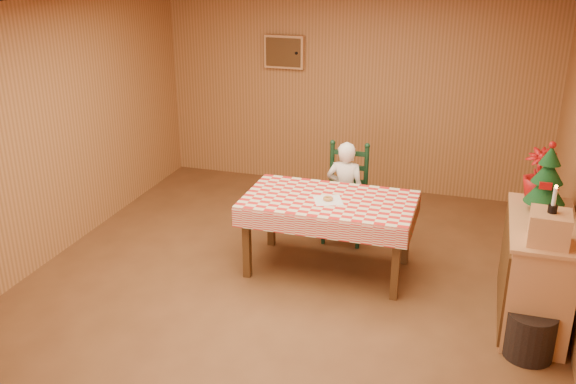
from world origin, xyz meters
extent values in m
plane|color=brown|center=(0.00, 0.00, 0.00)|extent=(6.00, 6.00, 0.00)
cube|color=#A76D3C|center=(0.00, 3.00, 1.30)|extent=(5.00, 0.10, 2.60)
cube|color=#A76D3C|center=(-2.50, 0.00, 1.30)|extent=(0.10, 6.00, 2.60)
cube|color=#B77344|center=(0.00, 0.00, 2.60)|extent=(5.00, 6.00, 0.10)
cube|color=tan|center=(-0.90, 2.94, 1.75)|extent=(0.52, 0.08, 0.42)
cube|color=#513115|center=(-0.90, 2.90, 1.75)|extent=(0.46, 0.02, 0.36)
sphere|color=black|center=(-0.72, 2.88, 1.75)|extent=(0.04, 0.04, 0.04)
cube|color=#513115|center=(0.30, 0.59, 0.72)|extent=(1.60, 0.90, 0.06)
cube|color=#513115|center=(-0.42, 0.22, 0.34)|extent=(0.07, 0.07, 0.69)
cube|color=#513115|center=(1.02, 0.22, 0.34)|extent=(0.07, 0.07, 0.69)
cube|color=#513115|center=(-0.42, 0.96, 0.34)|extent=(0.07, 0.07, 0.69)
cube|color=#513115|center=(1.02, 0.96, 0.34)|extent=(0.07, 0.07, 0.69)
cube|color=red|center=(0.30, 0.59, 0.76)|extent=(1.64, 0.94, 0.02)
cube|color=red|center=(0.30, 0.12, 0.66)|extent=(1.64, 0.02, 0.18)
cube|color=red|center=(0.30, 1.06, 0.66)|extent=(1.64, 0.02, 0.18)
cube|color=#2A5828|center=(-0.52, 0.59, 0.66)|extent=(0.02, 0.94, 0.18)
cube|color=#2A5828|center=(1.12, 0.59, 0.66)|extent=(0.02, 0.94, 0.18)
cube|color=black|center=(0.30, 1.32, 0.43)|extent=(0.44, 0.40, 0.04)
cylinder|color=black|center=(0.11, 1.15, 0.21)|extent=(0.04, 0.04, 0.41)
cylinder|color=black|center=(0.49, 1.15, 0.21)|extent=(0.04, 0.04, 0.41)
cylinder|color=black|center=(0.11, 1.49, 0.21)|extent=(0.04, 0.04, 0.41)
cylinder|color=black|center=(0.49, 1.49, 0.21)|extent=(0.04, 0.04, 0.41)
cylinder|color=black|center=(0.11, 1.49, 0.75)|extent=(0.05, 0.05, 0.60)
sphere|color=black|center=(0.11, 1.49, 1.05)|extent=(0.06, 0.06, 0.06)
cylinder|color=black|center=(0.49, 1.49, 0.75)|extent=(0.05, 0.05, 0.60)
sphere|color=black|center=(0.49, 1.49, 1.05)|extent=(0.06, 0.06, 0.06)
cube|color=black|center=(0.30, 1.49, 0.63)|extent=(0.38, 0.03, 0.05)
cube|color=black|center=(0.30, 1.49, 0.79)|extent=(0.38, 0.03, 0.05)
cube|color=black|center=(0.30, 1.49, 0.95)|extent=(0.38, 0.03, 0.05)
imported|color=white|center=(0.30, 1.32, 0.56)|extent=(0.41, 0.27, 1.12)
cube|color=white|center=(0.30, 0.54, 0.77)|extent=(0.34, 0.34, 0.00)
torus|color=#BB8243|center=(0.30, 0.54, 0.79)|extent=(0.12, 0.12, 0.03)
cube|color=tan|center=(2.20, 0.23, 0.45)|extent=(0.50, 1.20, 0.90)
cube|color=tan|center=(2.20, 0.23, 0.92)|extent=(0.54, 1.24, 0.03)
cube|color=#513115|center=(1.94, 0.23, 0.45)|extent=(0.02, 1.20, 0.80)
cube|color=tan|center=(2.20, -0.17, 1.06)|extent=(0.32, 0.32, 0.25)
cylinder|color=#513115|center=(2.20, 0.48, 0.97)|extent=(0.04, 0.04, 0.08)
cone|color=#0B3314|center=(2.20, 0.48, 1.13)|extent=(0.34, 0.34, 0.24)
cone|color=#0B3314|center=(2.20, 0.48, 1.29)|extent=(0.26, 0.26, 0.20)
cone|color=#0B3314|center=(2.20, 0.48, 1.43)|extent=(0.18, 0.18, 0.16)
sphere|color=maroon|center=(2.20, 0.48, 1.52)|extent=(0.06, 0.06, 0.06)
cube|color=maroon|center=(2.18, 0.33, 1.21)|extent=(0.10, 0.02, 0.06)
sphere|color=maroon|center=(2.28, 0.42, 1.16)|extent=(0.04, 0.04, 0.04)
sphere|color=maroon|center=(2.13, 0.53, 1.23)|extent=(0.04, 0.04, 0.04)
sphere|color=maroon|center=(2.24, 0.57, 1.33)|extent=(0.04, 0.04, 0.04)
imported|color=maroon|center=(2.15, 0.78, 1.16)|extent=(0.33, 0.33, 0.46)
cylinder|color=black|center=(2.20, -0.17, 1.21)|extent=(0.07, 0.07, 0.06)
cylinder|color=white|center=(2.20, -0.17, 1.31)|extent=(0.03, 0.03, 0.14)
sphere|color=orange|center=(2.20, -0.17, 1.39)|extent=(0.02, 0.02, 0.02)
cylinder|color=black|center=(2.17, -0.33, 0.19)|extent=(0.43, 0.43, 0.39)
camera|label=1|loc=(1.61, -5.00, 3.10)|focal=40.00mm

